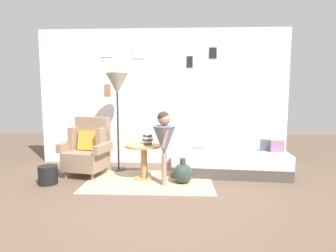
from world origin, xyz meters
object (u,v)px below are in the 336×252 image
person_child (164,138)px  magazine_basket (48,175)px  side_table (144,154)px  demijohn_near (183,173)px  book_on_daybed (198,148)px  armchair (88,149)px  floor_lamp (117,87)px  daybed (229,162)px  vase_striped (148,138)px

person_child → magazine_basket: 1.85m
side_table → magazine_basket: 1.48m
demijohn_near → person_child: bearing=-165.7°
book_on_daybed → armchair: bearing=-170.4°
floor_lamp → demijohn_near: (1.15, -0.69, -1.32)m
side_table → book_on_daybed: size_ratio=2.70×
armchair → floor_lamp: size_ratio=0.56×
armchair → book_on_daybed: 1.89m
daybed → book_on_daybed: bearing=164.3°
book_on_daybed → floor_lamp: bearing=-179.6°
book_on_daybed → demijohn_near: size_ratio=0.56×
person_child → demijohn_near: 0.62m
armchair → vase_striped: 1.06m
armchair → daybed: armchair is taller
book_on_daybed → demijohn_near: (-0.27, -0.70, -0.26)m
book_on_daybed → magazine_basket: (-2.31, -0.83, -0.28)m
magazine_basket → side_table: bearing=13.0°
person_child → demijohn_near: bearing=14.3°
book_on_daybed → demijohn_near: 0.79m
person_child → book_on_daybed: (0.55, 0.77, -0.29)m
book_on_daybed → demijohn_near: book_on_daybed is taller
side_table → person_child: (0.34, -0.27, 0.30)m
magazine_basket → floor_lamp: bearing=42.5°
magazine_basket → vase_striped: bearing=13.9°
vase_striped → demijohn_near: 0.79m
magazine_basket → book_on_daybed: bearing=19.7°
vase_striped → magazine_basket: 1.61m
daybed → armchair: bearing=-176.0°
side_table → book_on_daybed: 1.02m
book_on_daybed → magazine_basket: bearing=-160.3°
person_child → floor_lamp: bearing=138.7°
armchair → book_on_daybed: (1.86, 0.31, -0.02)m
magazine_basket → person_child: bearing=1.9°
vase_striped → demijohn_near: bearing=-22.6°
side_table → book_on_daybed: bearing=29.4°
vase_striped → book_on_daybed: 0.98m
armchair → person_child: 1.41m
side_table → magazine_basket: bearing=-167.0°
armchair → daybed: size_ratio=0.49×
armchair → magazine_basket: bearing=-131.3°
person_child → daybed: bearing=29.9°
daybed → person_child: person_child is taller
armchair → daybed: 2.41m
daybed → vase_striped: 1.47m
side_table → demijohn_near: side_table is taller
magazine_basket → armchair: bearing=48.7°
armchair → magazine_basket: (-0.45, -0.52, -0.30)m
side_table → book_on_daybed: (0.89, 0.50, 0.01)m
daybed → side_table: bearing=-166.1°
daybed → side_table: side_table is taller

